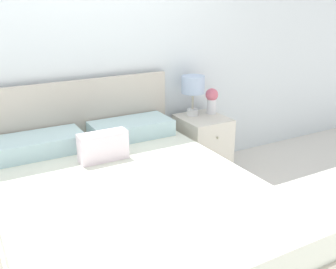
% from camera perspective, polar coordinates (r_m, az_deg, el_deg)
% --- Properties ---
extents(ground_plane, '(12.00, 12.00, 0.00)m').
position_cam_1_polar(ground_plane, '(3.81, -12.21, -7.75)').
color(ground_plane, silver).
extents(wall_back, '(8.00, 0.06, 2.60)m').
position_cam_1_polar(wall_back, '(3.48, -14.13, 12.11)').
color(wall_back, white).
rests_on(wall_back, ground_plane).
extents(bed, '(1.71, 2.17, 1.04)m').
position_cam_1_polar(bed, '(2.83, -6.29, -10.95)').
color(bed, beige).
rests_on(bed, ground_plane).
extents(nightstand, '(0.43, 0.50, 0.60)m').
position_cam_1_polar(nightstand, '(3.92, 4.98, -1.69)').
color(nightstand, silver).
rests_on(nightstand, ground_plane).
extents(table_lamp, '(0.22, 0.22, 0.39)m').
position_cam_1_polar(table_lamp, '(3.81, 3.64, 6.90)').
color(table_lamp, white).
rests_on(table_lamp, nightstand).
extents(flower_vase, '(0.12, 0.12, 0.25)m').
position_cam_1_polar(flower_vase, '(3.92, 6.37, 5.10)').
color(flower_vase, white).
rests_on(flower_vase, nightstand).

